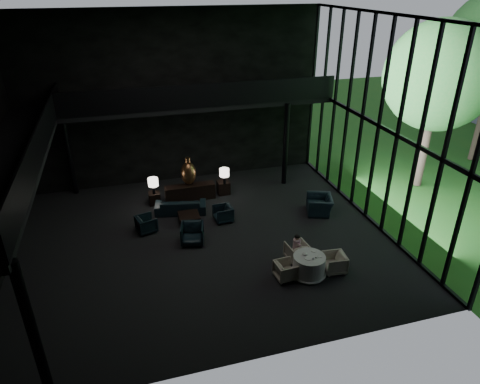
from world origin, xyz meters
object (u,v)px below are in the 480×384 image
object	(u,v)px
console	(190,192)
window_armchair	(320,201)
table_lamp_left	(153,183)
dining_chair_north	(297,251)
table_lamp_right	(224,173)
coffee_table	(189,218)
dining_chair_west	(286,270)
sofa	(180,203)
bronze_urn	(188,173)
lounge_armchair_east	(223,213)
lounge_armchair_south	(192,232)
dining_chair_east	(334,262)
side_table_right	(223,187)
dining_table	(309,267)
lounge_armchair_west	(146,224)
side_table_left	(155,198)
child	(297,242)

from	to	relation	value
console	window_armchair	distance (m)	5.80
table_lamp_left	window_armchair	size ratio (longest dim) A/B	0.58
dining_chair_north	table_lamp_right	bearing A→B (deg)	-82.85
table_lamp_right	coffee_table	distance (m)	2.97
coffee_table	dining_chair_west	size ratio (longest dim) A/B	1.35
sofa	table_lamp_right	bearing A→B (deg)	-143.58
bronze_urn	lounge_armchair_east	size ratio (longest dim) A/B	1.79
lounge_armchair_east	dining_chair_west	xyz separation A→B (m)	(1.10, -4.26, -0.04)
lounge_armchair_south	dining_chair_north	bearing A→B (deg)	-18.16
dining_chair_west	console	bearing A→B (deg)	13.32
lounge_armchair_east	dining_chair_east	distance (m)	5.20
console	side_table_right	xyz separation A→B (m)	(1.60, 0.18, -0.05)
dining_table	console	bearing A→B (deg)	113.61
coffee_table	console	bearing A→B (deg)	78.53
lounge_armchair_west	coffee_table	bearing A→B (deg)	-98.53
bronze_urn	side_table_left	bearing A→B (deg)	-175.68
dining_table	coffee_table	bearing A→B (deg)	125.80
side_table_left	sofa	size ratio (longest dim) A/B	0.24
dining_table	dining_chair_north	bearing A→B (deg)	92.35
coffee_table	bronze_urn	bearing A→B (deg)	79.26
lounge_armchair_south	coffee_table	size ratio (longest dim) A/B	1.16
sofa	child	xyz separation A→B (m)	(3.43, -4.57, 0.30)
bronze_urn	side_table_right	size ratio (longest dim) A/B	2.08
table_lamp_right	dining_chair_north	size ratio (longest dim) A/B	1.06
side_table_left	lounge_armchair_west	bearing A→B (deg)	-103.63
bronze_urn	window_armchair	size ratio (longest dim) A/B	1.00
console	lounge_armchair_south	distance (m)	3.60
table_lamp_right	table_lamp_left	bearing A→B (deg)	179.88
lounge_armchair_south	coffee_table	xyz separation A→B (m)	(0.13, 1.53, -0.30)
dining_chair_north	dining_chair_west	size ratio (longest dim) A/B	1.12
lounge_armchair_west	lounge_armchair_east	size ratio (longest dim) A/B	1.01
console	coffee_table	distance (m)	2.08
bronze_urn	lounge_armchair_west	size ratio (longest dim) A/B	1.78
console	side_table_right	size ratio (longest dim) A/B	3.70
coffee_table	dining_chair_north	distance (m)	4.87
table_lamp_left	dining_chair_north	world-z (taller)	table_lamp_left
table_lamp_left	dining_table	world-z (taller)	table_lamp_left
bronze_urn	table_lamp_right	world-z (taller)	bronze_urn
console	dining_table	distance (m)	7.20
lounge_armchair_east	coffee_table	size ratio (longest dim) A/B	0.85
bronze_urn	lounge_armchair_east	distance (m)	2.77
side_table_left	lounge_armchair_east	world-z (taller)	lounge_armchair_east
console	table_lamp_left	distance (m)	1.75
bronze_urn	coffee_table	world-z (taller)	bronze_urn
child	console	bearing A→B (deg)	-63.43
bronze_urn	lounge_armchair_east	world-z (taller)	bronze_urn
side_table_left	dining_chair_east	world-z (taller)	dining_chair_east
lounge_armchair_west	dining_chair_east	distance (m)	7.41
table_lamp_right	bronze_urn	bearing A→B (deg)	172.81
sofa	dining_table	distance (m)	6.53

